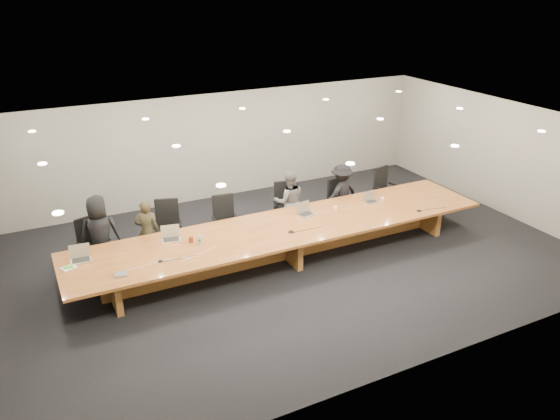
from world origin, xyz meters
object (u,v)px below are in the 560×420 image
object	(u,v)px
laptop_e	(372,197)
paper_cup_far	(382,199)
chair_right	(340,200)
laptop_b	(171,234)
water_bottle	(200,240)
conference_table	(286,236)
chair_far_right	(387,189)
person_b	(147,231)
mic_left	(160,261)
person_c	(289,201)
person_d	(341,193)
laptop_d	(307,209)
chair_left	(168,228)
av_box	(121,274)
mic_right	(419,210)
person_a	(100,234)
chair_mid_left	(226,221)
chair_mid_right	(286,206)
paper_cup_near	(335,208)
mic_center	(291,231)
laptop_a	(80,254)
amber_mug	(191,239)
chair_far_left	(94,245)

from	to	relation	value
laptop_e	paper_cup_far	world-z (taller)	laptop_e
chair_right	laptop_b	bearing A→B (deg)	-179.90
laptop_e	water_bottle	distance (m)	4.23
conference_table	chair_far_right	size ratio (longest dim) A/B	7.92
chair_right	person_b	world-z (taller)	person_b
conference_table	laptop_e	bearing A→B (deg)	6.72
paper_cup_far	mic_left	distance (m)	5.39
person_c	person_d	bearing A→B (deg)	-165.35
person_c	laptop_b	world-z (taller)	person_c
chair_right	laptop_d	xyz separation A→B (m)	(-1.43, -0.88, 0.37)
person_b	paper_cup_far	size ratio (longest dim) A/B	15.03
person_b	person_d	bearing A→B (deg)	-164.05
laptop_d	chair_far_right	bearing A→B (deg)	6.82
chair_left	laptop_e	distance (m)	4.63
chair_far_right	laptop_e	world-z (taller)	chair_far_right
laptop_d	laptop_e	bearing A→B (deg)	-11.50
paper_cup_far	av_box	xyz separation A→B (m)	(-6.11, -0.73, -0.03)
chair_right	mic_right	bearing A→B (deg)	-73.42
chair_right	person_c	world-z (taller)	person_c
person_a	mic_left	size ratio (longest dim) A/B	15.18
chair_mid_left	laptop_d	xyz separation A→B (m)	(1.53, -0.89, 0.32)
chair_mid_right	chair_far_right	world-z (taller)	chair_mid_right
person_b	laptop_e	size ratio (longest dim) A/B	4.47
chair_left	person_b	xyz separation A→B (m)	(-0.46, -0.12, 0.08)
conference_table	laptop_b	bearing A→B (deg)	169.65
person_b	person_d	xyz separation A→B (m)	(4.67, -0.09, 0.04)
paper_cup_near	person_c	bearing A→B (deg)	125.54
chair_far_right	mic_center	bearing A→B (deg)	-169.51
laptop_a	amber_mug	size ratio (longest dim) A/B	3.22
person_a	av_box	world-z (taller)	person_a
laptop_a	laptop_b	distance (m)	1.71
chair_far_left	chair_far_right	distance (m)	7.13
chair_left	chair_mid_left	size ratio (longest dim) A/B	1.06
conference_table	chair_left	xyz separation A→B (m)	(-2.15, 1.34, 0.08)
laptop_e	av_box	distance (m)	5.90
conference_table	water_bottle	xyz separation A→B (m)	(-1.88, 0.01, 0.32)
laptop_b	mic_center	distance (m)	2.40
chair_left	av_box	size ratio (longest dim) A/B	5.32
person_d	water_bottle	bearing A→B (deg)	6.89
person_d	laptop_a	size ratio (longest dim) A/B	3.97
person_b	laptop_b	bearing A→B (deg)	126.80
water_bottle	paper_cup_near	distance (m)	3.24
water_bottle	mic_left	bearing A→B (deg)	-158.78
paper_cup_near	paper_cup_far	size ratio (longest dim) A/B	1.01
laptop_e	mic_right	distance (m)	1.10
paper_cup_far	mic_right	world-z (taller)	paper_cup_far
paper_cup_near	mic_left	size ratio (longest dim) A/B	0.86
mic_center	conference_table	bearing A→B (deg)	81.30
chair_far_left	person_c	bearing A→B (deg)	-20.34
chair_right	person_d	size ratio (longest dim) A/B	0.72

